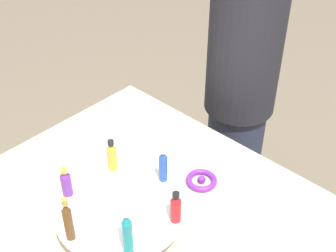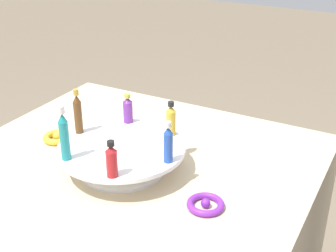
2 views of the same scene
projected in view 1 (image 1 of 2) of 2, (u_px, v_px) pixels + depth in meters
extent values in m
cylinder|color=white|center=(122.00, 224.00, 1.27)|extent=(0.24, 0.24, 0.01)
cylinder|color=white|center=(121.00, 216.00, 1.26)|extent=(0.12, 0.12, 0.05)
cylinder|color=white|center=(120.00, 208.00, 1.24)|extent=(0.35, 0.35, 0.01)
cylinder|color=#702D93|center=(67.00, 185.00, 1.25)|extent=(0.03, 0.03, 0.07)
cone|color=#702D93|center=(65.00, 174.00, 1.22)|extent=(0.03, 0.03, 0.01)
cylinder|color=gold|center=(64.00, 171.00, 1.22)|extent=(0.02, 0.02, 0.01)
cylinder|color=brown|center=(69.00, 224.00, 1.12)|extent=(0.02, 0.02, 0.10)
cone|color=brown|center=(66.00, 208.00, 1.09)|extent=(0.02, 0.02, 0.02)
cylinder|color=#B79338|center=(64.00, 202.00, 1.07)|extent=(0.02, 0.02, 0.02)
cylinder|color=teal|center=(128.00, 238.00, 1.08)|extent=(0.02, 0.02, 0.11)
cone|color=teal|center=(126.00, 219.00, 1.04)|extent=(0.02, 0.02, 0.02)
cylinder|color=silver|center=(126.00, 213.00, 1.03)|extent=(0.02, 0.02, 0.02)
cylinder|color=#B21E23|center=(176.00, 210.00, 1.17)|extent=(0.03, 0.03, 0.07)
cone|color=#B21E23|center=(176.00, 199.00, 1.15)|extent=(0.03, 0.03, 0.02)
cylinder|color=black|center=(176.00, 195.00, 1.14)|extent=(0.02, 0.02, 0.01)
cylinder|color=#234CAD|center=(163.00, 169.00, 1.29)|extent=(0.02, 0.02, 0.08)
cone|color=#234CAD|center=(163.00, 155.00, 1.26)|extent=(0.02, 0.02, 0.02)
cylinder|color=silver|center=(163.00, 151.00, 1.25)|extent=(0.02, 0.02, 0.01)
cylinder|color=gold|center=(112.00, 159.00, 1.33)|extent=(0.03, 0.03, 0.07)
cone|color=gold|center=(111.00, 147.00, 1.30)|extent=(0.03, 0.03, 0.02)
cylinder|color=black|center=(111.00, 143.00, 1.29)|extent=(0.02, 0.02, 0.01)
torus|color=purple|center=(201.00, 180.00, 1.41)|extent=(0.09, 0.09, 0.02)
sphere|color=purple|center=(202.00, 180.00, 1.40)|extent=(0.02, 0.02, 0.02)
cylinder|color=#282D42|center=(232.00, 169.00, 2.10)|extent=(0.24, 0.24, 0.69)
cylinder|color=#232328|center=(249.00, 14.00, 1.65)|extent=(0.28, 0.28, 0.79)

